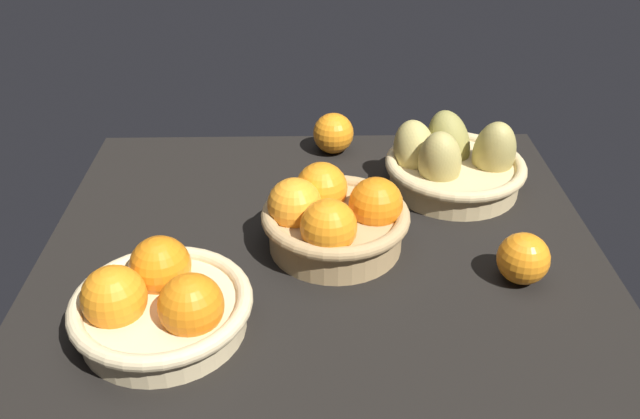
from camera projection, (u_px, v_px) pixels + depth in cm
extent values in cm
cube|color=black|center=(322.00, 247.00, 104.07)|extent=(84.00, 72.00, 3.00)
cylinder|color=#D3BC8C|center=(163.00, 316.00, 85.13)|extent=(20.93, 20.93, 4.19)
torus|color=#D3BC8C|center=(161.00, 303.00, 84.01)|extent=(23.06, 23.06, 2.12)
sphere|color=orange|center=(160.00, 266.00, 87.30)|extent=(8.07, 8.07, 8.07)
sphere|color=orange|center=(191.00, 306.00, 80.75)|extent=(8.07, 8.07, 8.07)
sphere|color=orange|center=(114.00, 297.00, 81.76)|extent=(8.07, 8.07, 8.07)
cylinder|color=tan|center=(454.00, 176.00, 115.34)|extent=(21.87, 21.87, 4.51)
torus|color=tan|center=(455.00, 164.00, 114.14)|extent=(23.90, 23.90, 2.03)
ellipsoid|color=tan|center=(494.00, 154.00, 113.22)|extent=(8.53, 11.71, 14.82)
ellipsoid|color=olive|center=(449.00, 143.00, 116.79)|extent=(12.61, 12.03, 13.33)
ellipsoid|color=tan|center=(440.00, 163.00, 110.57)|extent=(10.78, 11.66, 12.86)
ellipsoid|color=tan|center=(415.00, 151.00, 114.64)|extent=(11.53, 12.02, 12.19)
cylinder|color=tan|center=(335.00, 230.00, 100.39)|extent=(19.89, 19.89, 5.44)
torus|color=tan|center=(336.00, 215.00, 98.94)|extent=(22.06, 22.06, 2.18)
sphere|color=orange|center=(329.00, 227.00, 93.02)|extent=(8.05, 8.05, 8.05)
sphere|color=orange|center=(322.00, 188.00, 102.45)|extent=(8.05, 8.05, 8.05)
sphere|color=orange|center=(376.00, 204.00, 98.60)|extent=(8.05, 8.05, 8.05)
sphere|color=orange|center=(295.00, 205.00, 98.09)|extent=(8.05, 8.05, 8.05)
sphere|color=orange|center=(333.00, 133.00, 125.99)|extent=(7.65, 7.65, 7.65)
sphere|color=orange|center=(523.00, 259.00, 92.79)|extent=(7.31, 7.31, 7.31)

